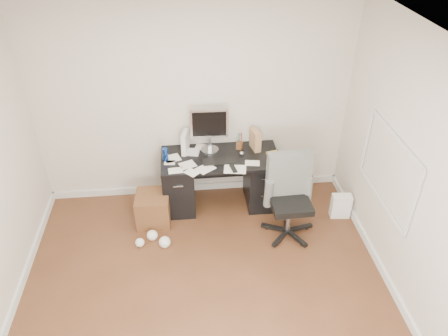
# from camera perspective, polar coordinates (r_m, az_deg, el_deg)

# --- Properties ---
(ground) EXTENTS (4.00, 4.00, 0.00)m
(ground) POSITION_cam_1_polar(r_m,az_deg,el_deg) (4.80, -2.22, -17.15)
(ground) COLOR #4B2B18
(ground) RESTS_ON ground
(room_shell) EXTENTS (4.02, 4.02, 2.71)m
(room_shell) POSITION_cam_1_polar(r_m,az_deg,el_deg) (3.69, -2.32, -0.43)
(room_shell) COLOR beige
(room_shell) RESTS_ON ground
(desk) EXTENTS (1.50, 0.70, 0.75)m
(desk) POSITION_cam_1_polar(r_m,az_deg,el_deg) (5.75, -0.49, -1.45)
(desk) COLOR black
(desk) RESTS_ON ground
(loose_papers) EXTENTS (1.10, 0.60, 0.00)m
(loose_papers) POSITION_cam_1_polar(r_m,az_deg,el_deg) (5.50, -2.53, 1.09)
(loose_papers) COLOR white
(loose_papers) RESTS_ON desk
(lcd_monitor) EXTENTS (0.49, 0.29, 0.61)m
(lcd_monitor) POSITION_cam_1_polar(r_m,az_deg,el_deg) (5.53, -1.92, 4.97)
(lcd_monitor) COLOR #A9AAAE
(lcd_monitor) RESTS_ON desk
(keyboard) EXTENTS (0.43, 0.16, 0.02)m
(keyboard) POSITION_cam_1_polar(r_m,az_deg,el_deg) (5.44, -0.53, 0.90)
(keyboard) COLOR black
(keyboard) RESTS_ON desk
(computer_mouse) EXTENTS (0.08, 0.08, 0.06)m
(computer_mouse) POSITION_cam_1_polar(r_m,az_deg,el_deg) (5.56, 2.32, 1.91)
(computer_mouse) COLOR #A9AAAE
(computer_mouse) RESTS_ON desk
(travel_mug) EXTENTS (0.08, 0.08, 0.17)m
(travel_mug) POSITION_cam_1_polar(r_m,az_deg,el_deg) (5.49, -7.69, 1.76)
(travel_mug) COLOR navy
(travel_mug) RESTS_ON desk
(white_binder) EXTENTS (0.17, 0.27, 0.28)m
(white_binder) POSITION_cam_1_polar(r_m,az_deg,el_deg) (5.60, -5.10, 3.38)
(white_binder) COLOR silver
(white_binder) RESTS_ON desk
(magazine_file) EXTENTS (0.15, 0.24, 0.26)m
(magazine_file) POSITION_cam_1_polar(r_m,az_deg,el_deg) (5.67, 4.11, 3.70)
(magazine_file) COLOR #A37A4E
(magazine_file) RESTS_ON desk
(pen_cup) EXTENTS (0.13, 0.13, 0.23)m
(pen_cup) POSITION_cam_1_polar(r_m,az_deg,el_deg) (5.66, 2.06, 3.54)
(pen_cup) COLOR #562A18
(pen_cup) RESTS_ON desk
(yellow_book) EXTENTS (0.19, 0.23, 0.03)m
(yellow_book) POSITION_cam_1_polar(r_m,az_deg,el_deg) (5.57, 6.65, 1.59)
(yellow_book) COLOR gold
(yellow_book) RESTS_ON desk
(paper_remote) EXTENTS (0.30, 0.25, 0.02)m
(paper_remote) POSITION_cam_1_polar(r_m,az_deg,el_deg) (5.31, 1.45, -0.07)
(paper_remote) COLOR white
(paper_remote) RESTS_ON desk
(office_chair) EXTENTS (0.63, 0.63, 1.08)m
(office_chair) POSITION_cam_1_polar(r_m,az_deg,el_deg) (5.24, 8.72, -4.05)
(office_chair) COLOR #515351
(office_chair) RESTS_ON ground
(pc_tower) EXTENTS (0.24, 0.48, 0.46)m
(pc_tower) POSITION_cam_1_polar(r_m,az_deg,el_deg) (6.05, 8.51, -1.82)
(pc_tower) COLOR beige
(pc_tower) RESTS_ON ground
(shopping_bag) EXTENTS (0.26, 0.20, 0.34)m
(shopping_bag) POSITION_cam_1_polar(r_m,az_deg,el_deg) (5.87, 15.00, -4.81)
(shopping_bag) COLOR white
(shopping_bag) RESTS_ON ground
(wicker_basket) EXTENTS (0.43, 0.43, 0.42)m
(wicker_basket) POSITION_cam_1_polar(r_m,az_deg,el_deg) (5.64, -9.21, -5.23)
(wicker_basket) COLOR #482B15
(wicker_basket) RESTS_ON ground
(desk_printer) EXTENTS (0.43, 0.40, 0.20)m
(desk_printer) POSITION_cam_1_polar(r_m,az_deg,el_deg) (6.14, 5.93, -2.47)
(desk_printer) COLOR slate
(desk_printer) RESTS_ON ground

